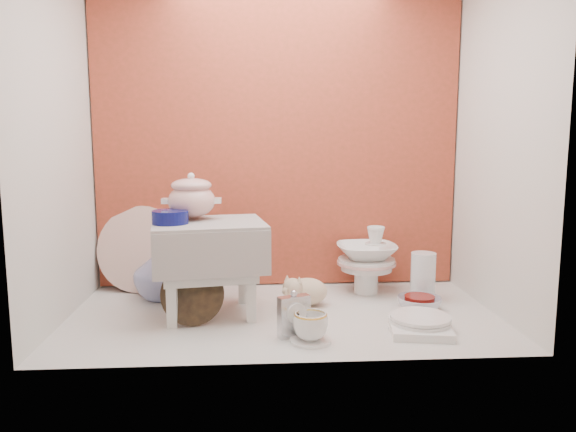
# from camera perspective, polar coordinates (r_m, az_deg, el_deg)

# --- Properties ---
(ground) EXTENTS (1.80, 1.80, 0.00)m
(ground) POSITION_cam_1_polar(r_m,az_deg,el_deg) (2.34, -0.46, -10.29)
(ground) COLOR silver
(ground) RESTS_ON ground
(niche_shell) EXTENTS (1.86, 1.03, 1.53)m
(niche_shell) POSITION_cam_1_polar(r_m,az_deg,el_deg) (2.41, -0.74, 12.63)
(niche_shell) COLOR #B6402D
(niche_shell) RESTS_ON ground
(step_stool) EXTENTS (0.51, 0.45, 0.40)m
(step_stool) POSITION_cam_1_polar(r_m,az_deg,el_deg) (2.32, -8.23, -5.46)
(step_stool) COLOR silver
(step_stool) RESTS_ON ground
(soup_tureen) EXTENTS (0.26, 0.26, 0.20)m
(soup_tureen) POSITION_cam_1_polar(r_m,az_deg,el_deg) (2.34, -10.05, 2.08)
(soup_tureen) COLOR white
(soup_tureen) RESTS_ON step_stool
(cobalt_bowl) EXTENTS (0.18, 0.18, 0.05)m
(cobalt_bowl) POSITION_cam_1_polar(r_m,az_deg,el_deg) (2.25, -12.22, -0.11)
(cobalt_bowl) COLOR #0B0F55
(cobalt_bowl) RESTS_ON step_stool
(floral_platter) EXTENTS (0.44, 0.19, 0.41)m
(floral_platter) POSITION_cam_1_polar(r_m,az_deg,el_deg) (2.75, -15.24, -3.35)
(floral_platter) COLOR white
(floral_platter) RESTS_ON ground
(blue_white_vase) EXTENTS (0.28, 0.28, 0.26)m
(blue_white_vase) POSITION_cam_1_polar(r_m,az_deg,el_deg) (2.60, -13.11, -5.63)
(blue_white_vase) COLOR white
(blue_white_vase) RESTS_ON ground
(lacquer_tray) EXTENTS (0.27, 0.15, 0.24)m
(lacquer_tray) POSITION_cam_1_polar(r_m,az_deg,el_deg) (2.24, -9.96, -8.06)
(lacquer_tray) COLOR black
(lacquer_tray) RESTS_ON ground
(mantel_clock) EXTENTS (0.13, 0.08, 0.18)m
(mantel_clock) POSITION_cam_1_polar(r_m,az_deg,el_deg) (2.07, 0.62, -10.19)
(mantel_clock) COLOR silver
(mantel_clock) RESTS_ON ground
(plush_pig) EXTENTS (0.26, 0.21, 0.14)m
(plush_pig) POSITION_cam_1_polar(r_m,az_deg,el_deg) (2.44, 2.03, -7.86)
(plush_pig) COLOR #CEB291
(plush_pig) RESTS_ON ground
(teacup_saucer) EXTENTS (0.17, 0.17, 0.01)m
(teacup_saucer) POSITION_cam_1_polar(r_m,az_deg,el_deg) (2.05, 2.36, -12.89)
(teacup_saucer) COLOR white
(teacup_saucer) RESTS_ON ground
(gold_rim_teacup) EXTENTS (0.17, 0.17, 0.10)m
(gold_rim_teacup) POSITION_cam_1_polar(r_m,az_deg,el_deg) (2.03, 2.37, -11.42)
(gold_rim_teacup) COLOR white
(gold_rim_teacup) RESTS_ON teacup_saucer
(lattice_dish) EXTENTS (0.26, 0.26, 0.03)m
(lattice_dish) POSITION_cam_1_polar(r_m,az_deg,el_deg) (2.20, 13.67, -11.37)
(lattice_dish) COLOR white
(lattice_dish) RESTS_ON ground
(dinner_plate_stack) EXTENTS (0.26, 0.26, 0.06)m
(dinner_plate_stack) POSITION_cam_1_polar(r_m,az_deg,el_deg) (2.22, 13.66, -10.78)
(dinner_plate_stack) COLOR white
(dinner_plate_stack) RESTS_ON ground
(crystal_bowl) EXTENTS (0.22, 0.22, 0.06)m
(crystal_bowl) POSITION_cam_1_polar(r_m,az_deg,el_deg) (2.46, 13.58, -8.91)
(crystal_bowl) COLOR silver
(crystal_bowl) RESTS_ON ground
(clear_glass_vase) EXTENTS (0.14, 0.14, 0.22)m
(clear_glass_vase) POSITION_cam_1_polar(r_m,az_deg,el_deg) (2.58, 13.93, -6.20)
(clear_glass_vase) COLOR silver
(clear_glass_vase) RESTS_ON ground
(porcelain_tower) EXTENTS (0.37, 0.37, 0.33)m
(porcelain_tower) POSITION_cam_1_polar(r_m,az_deg,el_deg) (2.65, 8.21, -4.55)
(porcelain_tower) COLOR white
(porcelain_tower) RESTS_ON ground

